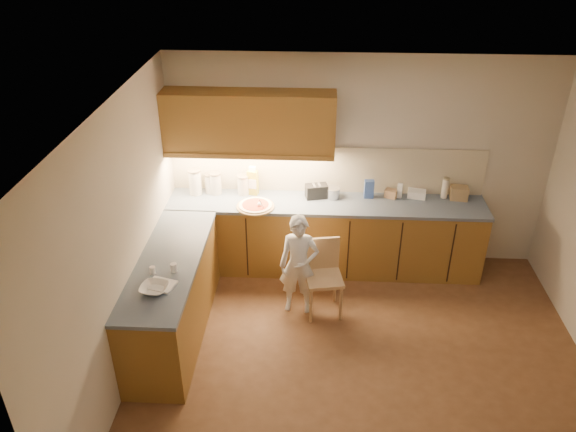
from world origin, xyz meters
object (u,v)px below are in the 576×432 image
object	(u,v)px
child	(299,265)
toaster	(316,191)
pizza_on_board	(256,206)
wooden_chair	(323,271)
oil_jug	(253,182)

from	to	relation	value
child	toaster	size ratio (longest dim) A/B	4.16
pizza_on_board	wooden_chair	xyz separation A→B (m)	(0.80, -0.65, -0.44)
oil_jug	pizza_on_board	bearing A→B (deg)	-79.03
pizza_on_board	oil_jug	size ratio (longest dim) A/B	1.22
pizza_on_board	wooden_chair	size ratio (longest dim) A/B	0.51
wooden_chair	oil_jug	bearing A→B (deg)	121.08
child	toaster	bearing A→B (deg)	83.32
child	oil_jug	bearing A→B (deg)	123.91
child	wooden_chair	size ratio (longest dim) A/B	1.37
pizza_on_board	child	world-z (taller)	child
pizza_on_board	oil_jug	xyz separation A→B (m)	(-0.07, 0.34, 0.15)
pizza_on_board	child	bearing A→B (deg)	-51.63
pizza_on_board	child	xyz separation A→B (m)	(0.53, -0.67, -0.35)
child	oil_jug	xyz separation A→B (m)	(-0.60, 1.01, 0.50)
oil_jug	toaster	world-z (taller)	oil_jug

